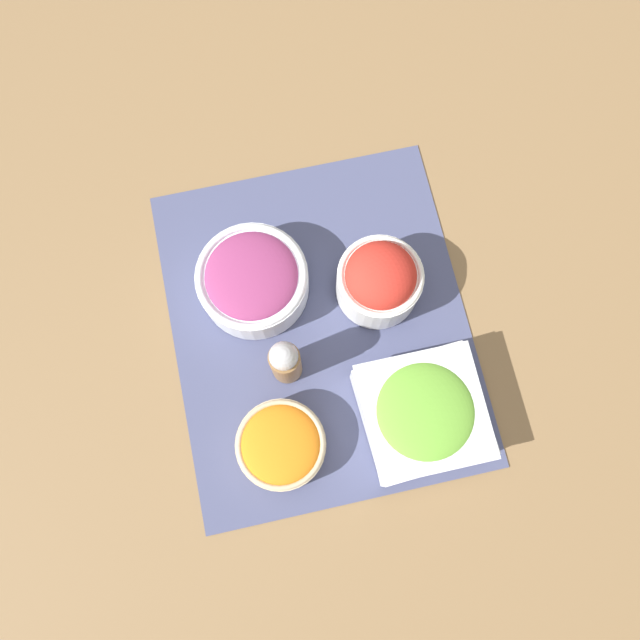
# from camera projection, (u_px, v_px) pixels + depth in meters

# --- Properties ---
(ground_plane) EXTENTS (3.00, 3.00, 0.00)m
(ground_plane) POSITION_uv_depth(u_px,v_px,m) (320.00, 326.00, 0.86)
(ground_plane) COLOR olive
(placemat) EXTENTS (0.48, 0.40, 0.00)m
(placemat) POSITION_uv_depth(u_px,v_px,m) (320.00, 326.00, 0.86)
(placemat) COLOR #474C70
(placemat) RESTS_ON ground_plane
(tomato_bowl) EXTENTS (0.11, 0.11, 0.10)m
(tomato_bowl) POSITION_uv_depth(u_px,v_px,m) (379.00, 280.00, 0.82)
(tomato_bowl) COLOR white
(tomato_bowl) RESTS_ON placemat
(onion_bowl) EXTENTS (0.15, 0.15, 0.07)m
(onion_bowl) POSITION_uv_depth(u_px,v_px,m) (253.00, 280.00, 0.83)
(onion_bowl) COLOR silver
(onion_bowl) RESTS_ON placemat
(carrot_bowl) EXTENTS (0.11, 0.11, 0.05)m
(carrot_bowl) POSITION_uv_depth(u_px,v_px,m) (281.00, 445.00, 0.79)
(carrot_bowl) COLOR #C6B28E
(carrot_bowl) RESTS_ON placemat
(lettuce_bowl) EXTENTS (0.16, 0.16, 0.07)m
(lettuce_bowl) POSITION_uv_depth(u_px,v_px,m) (423.00, 413.00, 0.79)
(lettuce_bowl) COLOR white
(lettuce_bowl) RESTS_ON placemat
(pepper_shaker) EXTENTS (0.04, 0.04, 0.11)m
(pepper_shaker) POSITION_uv_depth(u_px,v_px,m) (285.00, 362.00, 0.79)
(pepper_shaker) COLOR olive
(pepper_shaker) RESTS_ON placemat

